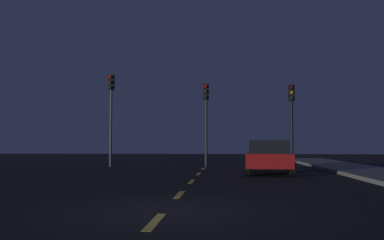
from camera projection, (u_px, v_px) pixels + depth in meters
name	position (u px, v px, depth m)	size (l,w,h in m)	color
ground_plane	(193.00, 180.00, 15.22)	(80.00, 80.00, 0.00)	black
lane_stripe_nearest	(155.00, 222.00, 7.06)	(0.16, 1.60, 0.01)	#EACC4C
lane_stripe_second	(180.00, 194.00, 10.84)	(0.16, 1.60, 0.01)	#EACC4C
lane_stripe_third	(192.00, 181.00, 14.62)	(0.16, 1.60, 0.01)	#EACC4C
lane_stripe_fourth	(199.00, 174.00, 18.40)	(0.16, 1.60, 0.01)	#EACC4C
lane_stripe_fifth	(203.00, 169.00, 22.18)	(0.16, 1.60, 0.01)	#EACC4C
traffic_signal_left	(111.00, 102.00, 24.24)	(0.32, 0.38, 5.30)	#4C4C51
traffic_signal_center	(206.00, 108.00, 23.78)	(0.32, 0.38, 4.70)	#2D2D30
traffic_signal_right	(292.00, 109.00, 23.39)	(0.32, 0.38, 4.59)	black
car_stopped_ahead	(269.00, 157.00, 18.39)	(2.27, 4.22, 1.47)	#B21919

